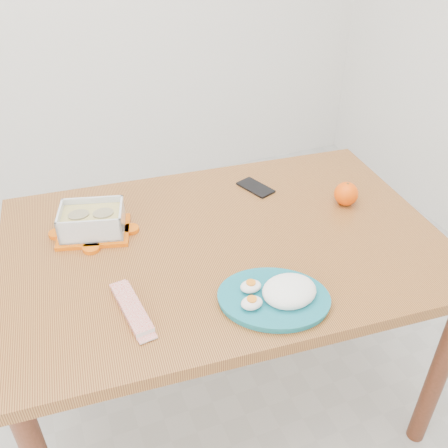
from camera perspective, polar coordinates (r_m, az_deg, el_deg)
name	(u,v)px	position (r m, az deg, el deg)	size (l,w,h in m)	color
ground	(189,411)	(2.04, -4.07, -20.49)	(3.50, 3.50, 0.00)	#B7B7B2
dining_table	(224,261)	(1.60, 0.00, -4.26)	(1.42, 1.01, 0.75)	#A0672D
food_container	(92,221)	(1.60, -14.82, 0.29)	(0.26, 0.22, 0.09)	#E25A06
orange_fruit	(346,194)	(1.75, 13.79, 3.38)	(0.08, 0.08, 0.08)	#FF4C05
rice_plate	(279,294)	(1.33, 6.27, -7.96)	(0.40, 0.40, 0.08)	#166E7C
candy_bar	(132,308)	(1.33, -10.48, -9.47)	(0.20, 0.05, 0.02)	red
smartphone	(256,188)	(1.81, 3.62, 4.18)	(0.07, 0.14, 0.01)	black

